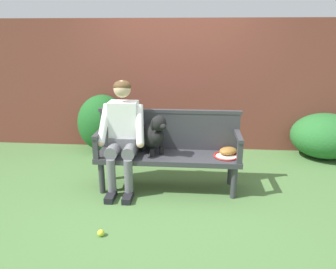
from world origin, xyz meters
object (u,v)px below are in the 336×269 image
(tennis_racket, at_px, (225,155))
(tennis_ball, at_px, (101,233))
(person_seated, at_px, (123,132))
(garden_bench, at_px, (168,159))
(dog_on_bench, at_px, (154,134))
(baseball_glove, at_px, (228,151))

(tennis_racket, distance_m, tennis_ball, 1.66)
(tennis_racket, bearing_deg, person_seated, -179.12)
(tennis_racket, bearing_deg, tennis_ball, -139.98)
(garden_bench, bearing_deg, tennis_racket, 0.76)
(garden_bench, bearing_deg, dog_on_bench, 177.75)
(baseball_glove, height_order, tennis_ball, baseball_glove)
(tennis_ball, bearing_deg, dog_on_bench, 69.62)
(dog_on_bench, height_order, tennis_ball, dog_on_bench)
(tennis_racket, relative_size, tennis_ball, 8.79)
(person_seated, xyz_separation_m, tennis_ball, (-0.02, -1.01, -0.69))
(tennis_ball, bearing_deg, garden_bench, 61.64)
(tennis_racket, bearing_deg, dog_on_bench, -179.84)
(tennis_ball, bearing_deg, tennis_racket, 40.02)
(tennis_racket, relative_size, baseball_glove, 2.64)
(garden_bench, relative_size, tennis_ball, 25.89)
(person_seated, relative_size, tennis_ball, 19.92)
(baseball_glove, xyz_separation_m, tennis_ball, (-1.27, -1.08, -0.46))
(garden_bench, relative_size, person_seated, 1.30)
(garden_bench, height_order, dog_on_bench, dog_on_bench)
(dog_on_bench, xyz_separation_m, baseball_glove, (0.88, 0.05, -0.20))
(garden_bench, xyz_separation_m, person_seated, (-0.53, -0.01, 0.33))
(baseball_glove, bearing_deg, garden_bench, 152.86)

